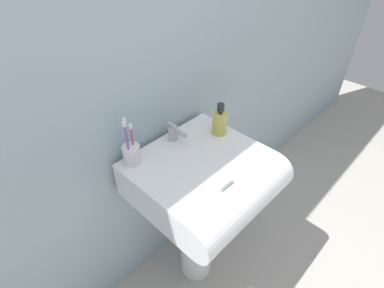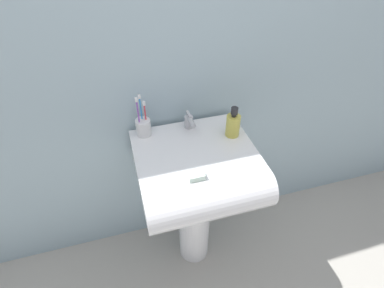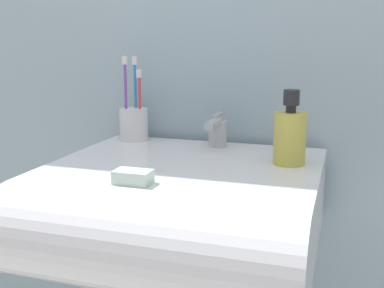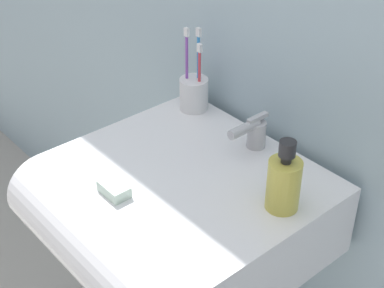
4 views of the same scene
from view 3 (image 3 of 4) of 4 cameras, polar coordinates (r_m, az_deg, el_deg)
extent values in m
cube|color=white|center=(1.01, -0.61, -6.87)|extent=(0.53, 0.44, 0.17)
cylinder|color=white|center=(0.82, -5.61, -11.64)|extent=(0.53, 0.17, 0.17)
cylinder|color=#B7B7BC|center=(1.13, 3.06, 1.25)|extent=(0.04, 0.04, 0.06)
cylinder|color=#B7B7BC|center=(1.09, 2.53, 2.46)|extent=(0.02, 0.08, 0.02)
cube|color=#B7B7BC|center=(1.12, 3.09, 3.39)|extent=(0.01, 0.06, 0.01)
cylinder|color=white|center=(1.21, -6.90, 2.32)|extent=(0.07, 0.07, 0.08)
cylinder|color=purple|center=(1.20, -7.84, 5.21)|extent=(0.01, 0.01, 0.17)
cube|color=white|center=(1.19, -7.98, 9.81)|extent=(0.01, 0.01, 0.02)
cylinder|color=#D83F4C|center=(1.20, -6.20, 4.48)|extent=(0.01, 0.01, 0.14)
cube|color=white|center=(1.19, -6.29, 8.30)|extent=(0.01, 0.01, 0.02)
cylinder|color=#338CD8|center=(1.21, -6.70, 5.29)|extent=(0.01, 0.01, 0.17)
cube|color=white|center=(1.20, -6.81, 9.81)|extent=(0.01, 0.01, 0.02)
cylinder|color=gold|center=(0.98, 11.50, 0.65)|extent=(0.06, 0.06, 0.11)
cylinder|color=#262628|center=(0.97, 11.65, 4.11)|extent=(0.02, 0.02, 0.01)
cylinder|color=#262628|center=(0.97, 11.71, 5.43)|extent=(0.03, 0.03, 0.03)
cube|color=silver|center=(0.85, -7.02, -3.90)|extent=(0.07, 0.04, 0.02)
camera|label=1|loc=(1.16, -62.87, 35.19)|focal=28.00mm
camera|label=2|loc=(0.87, -90.32, 48.39)|focal=28.00mm
camera|label=4|loc=(0.71, 90.09, 44.22)|focal=55.00mm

